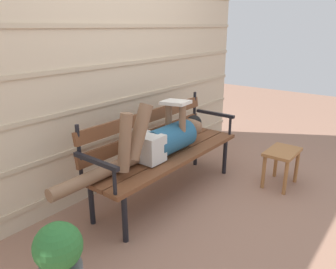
# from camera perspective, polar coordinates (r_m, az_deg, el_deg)

# --- Properties ---
(ground_plane) EXTENTS (12.00, 12.00, 0.00)m
(ground_plane) POSITION_cam_1_polar(r_m,az_deg,el_deg) (3.11, 2.35, -11.41)
(ground_plane) COLOR #936B56
(house_siding) EXTENTS (4.13, 0.08, 2.42)m
(house_siding) POSITION_cam_1_polar(r_m,az_deg,el_deg) (3.21, -8.56, 12.27)
(house_siding) COLOR beige
(house_siding) RESTS_ON ground
(park_bench) EXTENTS (1.73, 0.51, 0.85)m
(park_bench) POSITION_cam_1_polar(r_m,az_deg,el_deg) (3.03, -1.06, -2.23)
(park_bench) COLOR brown
(park_bench) RESTS_ON ground
(reclining_person) EXTENTS (1.70, 0.26, 0.56)m
(reclining_person) POSITION_cam_1_polar(r_m,az_deg,el_deg) (2.87, -1.31, -0.90)
(reclining_person) COLOR #23567A
(footstool) EXTENTS (0.42, 0.27, 0.38)m
(footstool) POSITION_cam_1_polar(r_m,az_deg,el_deg) (3.44, 19.46, -3.92)
(footstool) COLOR #9E6638
(footstool) RESTS_ON ground
(potted_plant) EXTENTS (0.27, 0.27, 0.53)m
(potted_plant) POSITION_cam_1_polar(r_m,az_deg,el_deg) (2.06, -18.50, -20.77)
(potted_plant) COLOR slate
(potted_plant) RESTS_ON ground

